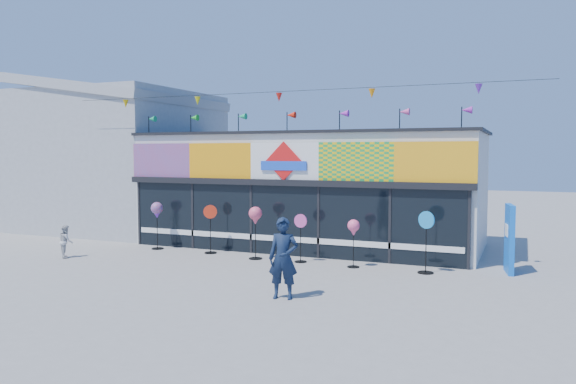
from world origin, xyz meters
The scene contains 12 objects.
ground centered at (0.00, 0.00, 0.00)m, with size 80.00×80.00×0.00m, color gray.
kite_shop centered at (0.00, 5.94, 2.05)m, with size 16.00×5.70×5.31m.
neighbour_building centered at (-10.00, 7.00, 3.20)m, with size 8.18×7.20×6.87m.
blue_sign centered at (6.88, 3.37, 0.97)m, with size 0.30×0.98×1.93m.
spinner_0 centered at (-4.57, 2.79, 1.32)m, with size 0.42×0.42×1.65m.
spinner_1 centered at (-2.43, 2.79, 0.86)m, with size 0.43×0.41×1.63m.
spinner_2 centered at (-0.59, 2.46, 1.34)m, with size 0.42×0.42×1.67m.
spinner_3 centered at (0.92, 2.53, 0.79)m, with size 0.42×0.38×1.49m.
spinner_4 centered at (2.65, 2.41, 1.14)m, with size 0.36×0.36×1.42m.
spinner_5 centered at (4.74, 2.42, 0.92)m, with size 0.47×0.45×1.75m.
adult_man centered at (2.15, -1.65, 0.94)m, with size 0.69×0.45×1.89m, color #111E37.
child centered at (-6.33, 0.33, 0.53)m, with size 0.51×0.30×1.05m, color beige.
Camera 1 is at (7.22, -13.37, 3.37)m, focal length 35.00 mm.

